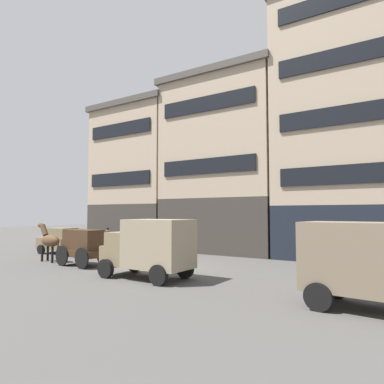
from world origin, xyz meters
name	(u,v)px	position (x,y,z in m)	size (l,w,h in m)	color
ground_plane	(159,268)	(0.00, 0.00, 0.00)	(120.00, 120.00, 0.00)	#4C4947
building_far_left	(141,175)	(-9.24, 9.16, 6.32)	(8.32, 5.88, 12.56)	#38332D
building_center_left	(224,163)	(-0.78, 9.16, 6.77)	(9.30, 5.88, 13.45)	#38332D
building_center_right	(354,120)	(8.46, 9.16, 8.82)	(9.88, 5.88, 17.55)	black
cargo_wagon	(82,245)	(-4.13, -1.56, 1.15)	(3.00, 1.71, 1.98)	#3D2819
draft_horse	(49,240)	(-7.08, -1.55, 1.27)	(2.35, 0.73, 2.30)	#513823
delivery_truck_near	(148,246)	(1.36, -2.49, 1.42)	(4.36, 2.15, 2.62)	#7A6B4C
delivery_truck_far	(373,263)	(10.30, -2.88, 1.42)	(4.49, 2.48, 2.62)	gray
sedan_dark	(63,241)	(-9.79, 1.41, 0.91)	(3.83, 2.13, 1.83)	#7A6B4C
pedestrian_officer	(108,239)	(-7.94, 3.97, 0.98)	(0.51, 0.51, 1.79)	black
fire_hydrant_curbside	(142,248)	(-4.99, 4.52, 0.43)	(0.24, 0.24, 0.83)	maroon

